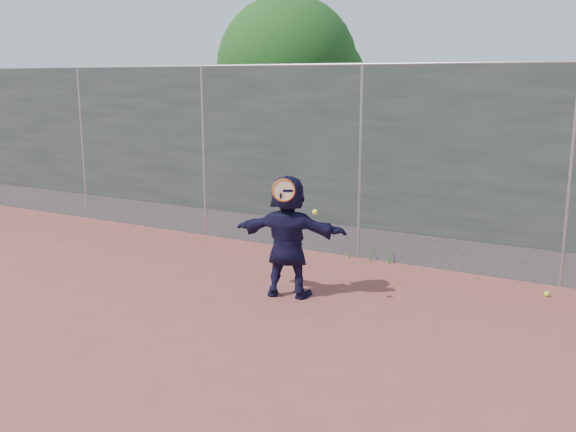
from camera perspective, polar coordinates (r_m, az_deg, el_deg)
The scene contains 7 objects.
ground at distance 7.39m, azimuth -4.74°, elevation -10.11°, with size 80.00×80.00×0.00m, color #9E4C42.
player at distance 8.27m, azimuth 0.00°, elevation -1.81°, with size 1.48×0.47×1.60m, color #151233.
ball_ground at distance 9.09m, azimuth 22.02°, elevation -6.44°, with size 0.07×0.07×0.07m, color #E6F636.
fence at distance 10.00m, azimuth 6.47°, elevation 5.11°, with size 20.00×0.06×3.03m.
swing_action at distance 7.93m, azimuth -0.13°, elevation 1.98°, with size 0.63×0.16×0.51m.
tree_left at distance 13.92m, azimuth 0.61°, elevation 12.74°, with size 3.15×3.00×4.53m.
weed_clump at distance 10.06m, azimuth 7.55°, elevation -3.29°, with size 0.68×0.07×0.30m.
Camera 1 is at (3.88, -5.64, 2.79)m, focal length 40.00 mm.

